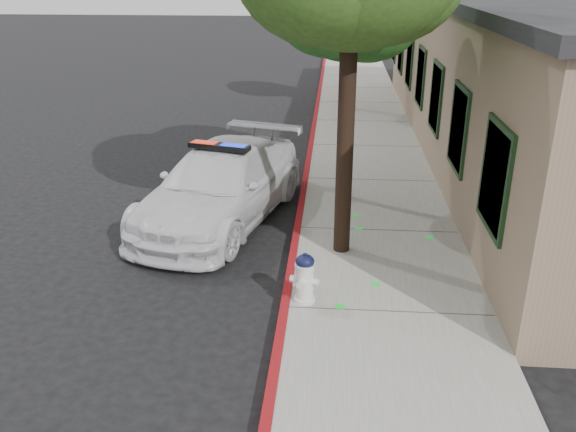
% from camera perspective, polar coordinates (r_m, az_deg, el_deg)
% --- Properties ---
extents(ground, '(120.00, 120.00, 0.00)m').
position_cam_1_polar(ground, '(9.22, -0.70, -9.42)').
color(ground, black).
rests_on(ground, ground).
extents(sidewalk, '(3.20, 60.00, 0.15)m').
position_cam_1_polar(sidewalk, '(11.84, 8.37, -1.63)').
color(sidewalk, gray).
rests_on(sidewalk, ground).
extents(red_curb, '(0.14, 60.00, 0.16)m').
position_cam_1_polar(red_curb, '(11.82, 0.91, -1.38)').
color(red_curb, maroon).
rests_on(red_curb, ground).
extents(clapboard_building, '(7.30, 20.89, 4.24)m').
position_cam_1_polar(clapboard_building, '(18.02, 24.37, 11.86)').
color(clapboard_building, '#856F57').
rests_on(clapboard_building, ground).
extents(police_car, '(3.42, 5.63, 1.65)m').
position_cam_1_polar(police_car, '(12.34, -6.40, 2.95)').
color(police_car, silver).
rests_on(police_car, ground).
extents(fire_hydrant, '(0.46, 0.40, 0.80)m').
position_cam_1_polar(fire_hydrant, '(9.09, 1.60, -5.89)').
color(fire_hydrant, white).
rests_on(fire_hydrant, sidewalk).
extents(street_tree_mid, '(3.00, 2.79, 5.32)m').
position_cam_1_polar(street_tree_mid, '(12.63, 5.84, 19.22)').
color(street_tree_mid, black).
rests_on(street_tree_mid, sidewalk).
extents(street_tree_far, '(2.75, 2.55, 4.82)m').
position_cam_1_polar(street_tree_far, '(21.68, 6.16, 19.57)').
color(street_tree_far, black).
rests_on(street_tree_far, sidewalk).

